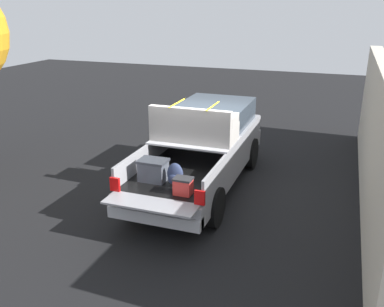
# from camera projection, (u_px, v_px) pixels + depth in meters

# --- Properties ---
(ground_plane) EXTENTS (40.00, 40.00, 0.00)m
(ground_plane) POSITION_uv_depth(u_px,v_px,m) (200.00, 187.00, 10.64)
(ground_plane) COLOR black
(pickup_truck) EXTENTS (6.05, 2.06, 2.23)m
(pickup_truck) POSITION_uv_depth(u_px,v_px,m) (205.00, 146.00, 10.65)
(pickup_truck) COLOR gray
(pickup_truck) RESTS_ON ground_plane
(building_facade) EXTENTS (10.49, 0.36, 3.08)m
(building_facade) POSITION_uv_depth(u_px,v_px,m) (377.00, 138.00, 9.41)
(building_facade) COLOR beige
(building_facade) RESTS_ON ground_plane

